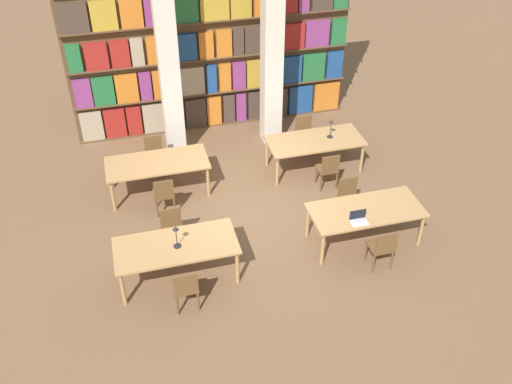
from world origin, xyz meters
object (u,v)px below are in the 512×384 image
reading_table_0 (176,248)px  chair_6 (328,169)px  laptop (359,220)px  chair_5 (155,154)px  reading_table_1 (366,212)px  reading_table_2 (157,165)px  chair_3 (349,197)px  reading_table_3 (315,143)px  desk_lamp_1 (331,126)px  chair_0 (186,288)px  pillar_center (273,22)px  chair_7 (305,133)px  pillar_left (165,32)px  desk_lamp_0 (176,233)px  chair_4 (164,194)px  chair_1 (172,229)px  chair_2 (382,247)px

reading_table_0 → chair_6: bearing=28.1°
laptop → chair_5: 5.02m
reading_table_1 → reading_table_2: (-3.64, 2.65, 0.00)m
chair_3 → reading_table_3: bearing=-87.4°
desk_lamp_1 → chair_0: bearing=-138.0°
reading_table_3 → desk_lamp_1: bearing=4.0°
reading_table_2 → desk_lamp_1: bearing=0.1°
pillar_center → laptop: pillar_center is taller
chair_7 → pillar_left: bearing=-14.7°
reading_table_1 → pillar_center: bearing=99.0°
reading_table_3 → chair_7: (0.04, 0.78, -0.21)m
pillar_center → chair_0: (-2.95, -5.05, -2.51)m
chair_0 → reading_table_3: size_ratio=0.41×
desk_lamp_0 → laptop: bearing=-3.3°
chair_4 → chair_7: 3.89m
chair_0 → reading_table_3: (3.53, 3.48, 0.21)m
chair_1 → chair_2: size_ratio=1.00×
chair_4 → desk_lamp_1: size_ratio=2.01×
chair_1 → chair_4: bearing=-89.7°
desk_lamp_0 → chair_4: desk_lamp_0 is taller
chair_0 → desk_lamp_1: bearing=42.0°
chair_1 → laptop: size_ratio=2.80×
pillar_center → reading_table_3: bearing=-69.6°
reading_table_3 → chair_5: bearing=167.3°
desk_lamp_0 → chair_2: desk_lamp_0 is taller
chair_0 → desk_lamp_1: size_ratio=2.01×
reading_table_0 → desk_lamp_0: desk_lamp_0 is taller
pillar_left → chair_4: size_ratio=6.70×
pillar_center → laptop: bearing=-85.2°
desk_lamp_0 → laptop: 3.35m
chair_0 → laptop: size_ratio=2.80×
chair_1 → reading_table_1: 3.69m
reading_table_0 → chair_3: size_ratio=2.42×
chair_7 → chair_5: bearing=-0.3°
pillar_center → laptop: (0.38, -4.50, -2.18)m
chair_2 → chair_7: same height
pillar_center → reading_table_3: 2.84m
chair_1 → reading_table_0: bearing=87.9°
chair_1 → pillar_center: bearing=-130.3°
reading_table_1 → chair_5: bearing=136.6°
chair_0 → desk_lamp_0: bearing=90.4°
chair_4 → reading_table_3: size_ratio=0.41×
reading_table_0 → desk_lamp_0: 0.38m
reading_table_1 → chair_6: bearing=91.4°
chair_3 → chair_6: 1.07m
pillar_left → chair_3: 5.22m
chair_2 → chair_6: (-0.05, 2.63, 0.00)m
chair_3 → desk_lamp_1: size_ratio=2.01×
pillar_center → desk_lamp_0: bearing=-124.5°
pillar_center → chair_2: 5.61m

